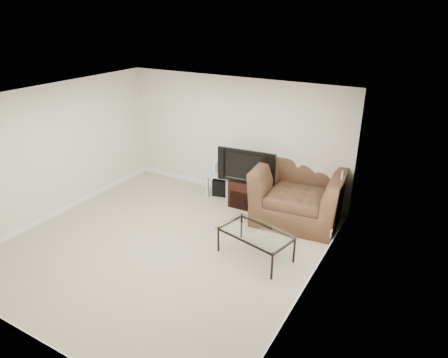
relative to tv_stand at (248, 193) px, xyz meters
The scene contains 18 objects.
floor 2.15m from the tv_stand, 105.70° to the right, with size 5.00×5.00×0.00m, color tan.
ceiling 3.07m from the tv_stand, 105.70° to the right, with size 5.00×5.00×0.00m, color white.
wall_back 1.21m from the tv_stand, 142.01° to the left, with size 5.00×0.02×2.50m, color silver.
wall_left 3.82m from the tv_stand, 146.32° to the right, with size 0.02×5.00×2.50m, color silver.
wall_right 2.97m from the tv_stand, 46.82° to the right, with size 0.02×5.00×2.50m, color silver.
plate_back 2.24m from the tv_stand, 167.50° to the left, with size 0.12×0.02×0.12m, color white.
plate_right_switch 2.19m from the tv_stand, 13.24° to the right, with size 0.02×0.09×0.13m, color white.
plate_right_outlet 2.05m from the tv_stand, 21.42° to the right, with size 0.02×0.08×0.12m, color white.
tv_stand is the anchor object (origin of this frame).
dvd_player 0.19m from the tv_stand, 88.40° to the right, with size 0.36×0.25×0.05m, color black.
television 0.63m from the tv_stand, 88.40° to the right, with size 1.10×0.22×0.68m, color black.
side_table 0.79m from the tv_stand, 163.08° to the left, with size 0.52×0.52×0.50m, color silver, non-canonical shape.
subwoofer 0.78m from the tv_stand, 160.73° to the left, with size 0.38×0.38×0.38m, color black.
game_console 0.96m from the tv_stand, 167.47° to the left, with size 0.05×0.17×0.23m, color white.
game_case 0.79m from the tv_stand, 162.61° to the left, with size 0.05×0.15×0.20m, color #CC4C4C.
recliner 1.15m from the tv_stand, ahead, with size 1.62×1.05×1.41m, color #4E2D1F.
coffee_table 1.81m from the tv_stand, 59.59° to the right, with size 1.18×0.67×0.46m, color black, non-canonical shape.
remote 1.90m from the tv_stand, 57.03° to the right, with size 0.18×0.05×0.02m, color #B2B2B7.
Camera 1 is at (3.78, -4.52, 3.74)m, focal length 32.00 mm.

